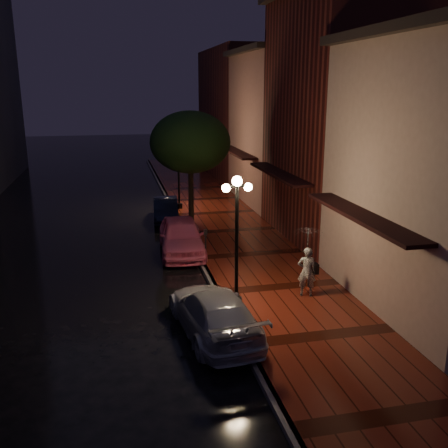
{
  "coord_description": "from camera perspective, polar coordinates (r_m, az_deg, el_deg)",
  "views": [
    {
      "loc": [
        -3.32,
        -19.61,
        7.07
      ],
      "look_at": [
        1.17,
        0.55,
        1.4
      ],
      "focal_mm": 40.0,
      "sensor_mm": 36.0,
      "label": 1
    }
  ],
  "objects": [
    {
      "name": "storefront_mid",
      "position": [
        24.0,
        13.19,
        11.21
      ],
      "size": [
        5.0,
        8.0,
        11.0
      ],
      "primitive_type": "cube",
      "color": "#511914",
      "rests_on": "ground"
    },
    {
      "name": "sidewalk",
      "position": [
        21.56,
        3.11,
        -3.61
      ],
      "size": [
        4.5,
        60.0,
        0.15
      ],
      "primitive_type": "cube",
      "color": "#4E190E",
      "rests_on": "ground"
    },
    {
      "name": "ground",
      "position": [
        21.11,
        -2.8,
        -4.24
      ],
      "size": [
        120.0,
        120.0,
        0.0
      ],
      "primitive_type": "plane",
      "color": "black",
      "rests_on": "ground"
    },
    {
      "name": "parking_meter",
      "position": [
        20.25,
        -2.12,
        -2.12
      ],
      "size": [
        0.15,
        0.12,
        1.4
      ],
      "rotation": [
        0.0,
        0.0,
        0.22
      ],
      "color": "black",
      "rests_on": "sidewalk"
    },
    {
      "name": "woman_with_umbrella",
      "position": [
        17.04,
        9.55,
        -3.06
      ],
      "size": [
        1.01,
        1.03,
        2.42
      ],
      "rotation": [
        0.0,
        0.0,
        2.79
      ],
      "color": "white",
      "rests_on": "sidewalk"
    },
    {
      "name": "street_tree",
      "position": [
        26.06,
        -3.87,
        9.09
      ],
      "size": [
        4.16,
        4.16,
        5.8
      ],
      "color": "black",
      "rests_on": "sidewalk"
    },
    {
      "name": "storefront_extra",
      "position": [
        40.99,
        2.09,
        12.45
      ],
      "size": [
        5.0,
        12.0,
        10.0
      ],
      "primitive_type": "cube",
      "color": "#511914",
      "rests_on": "ground"
    },
    {
      "name": "storefront_far",
      "position": [
        31.46,
        6.74,
        10.56
      ],
      "size": [
        5.0,
        8.0,
        9.0
      ],
      "primitive_type": "cube",
      "color": "#8C5951",
      "rests_on": "ground"
    },
    {
      "name": "curb",
      "position": [
        21.09,
        -2.8,
        -4.04
      ],
      "size": [
        0.25,
        60.0,
        0.15
      ],
      "primitive_type": "cube",
      "color": "#595451",
      "rests_on": "ground"
    },
    {
      "name": "silver_car",
      "position": [
        14.87,
        -1.15,
        -10.08
      ],
      "size": [
        2.42,
        4.91,
        1.37
      ],
      "primitive_type": "imported",
      "rotation": [
        0.0,
        0.0,
        3.25
      ],
      "color": "#A8A7AF",
      "rests_on": "ground"
    },
    {
      "name": "streetlamp_far",
      "position": [
        29.19,
        -5.23,
        6.48
      ],
      "size": [
        0.96,
        0.36,
        4.31
      ],
      "color": "black",
      "rests_on": "sidewalk"
    },
    {
      "name": "streetlamp_near",
      "position": [
        15.72,
        1.46,
        -1.18
      ],
      "size": [
        0.96,
        0.36,
        4.31
      ],
      "color": "black",
      "rests_on": "sidewalk"
    },
    {
      "name": "navy_car",
      "position": [
        27.53,
        -6.68,
        1.68
      ],
      "size": [
        1.59,
        3.81,
        1.22
      ],
      "primitive_type": "imported",
      "rotation": [
        0.0,
        0.0,
        -0.08
      ],
      "color": "black",
      "rests_on": "ground"
    },
    {
      "name": "pink_car",
      "position": [
        21.89,
        -4.9,
        -1.39
      ],
      "size": [
        2.14,
        4.74,
        1.58
      ],
      "primitive_type": "imported",
      "rotation": [
        0.0,
        0.0,
        -0.06
      ],
      "color": "#E65E83",
      "rests_on": "ground"
    }
  ]
}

